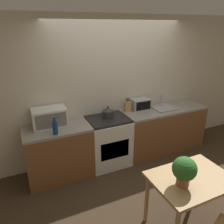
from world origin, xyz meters
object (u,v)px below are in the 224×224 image
(stove_range, at_px, (108,141))
(kettle, at_px, (108,112))
(microwave, at_px, (50,117))
(bottle, at_px, (55,128))
(dining_table, at_px, (191,185))
(toaster_oven, at_px, (140,104))

(stove_range, bearing_deg, kettle, 65.51)
(kettle, height_order, microwave, microwave)
(stove_range, height_order, kettle, kettle)
(kettle, distance_m, microwave, 0.99)
(microwave, relative_size, bottle, 1.96)
(bottle, xyz_separation_m, dining_table, (1.27, -1.49, -0.35))
(microwave, bearing_deg, dining_table, -54.62)
(stove_range, distance_m, bottle, 1.11)
(stove_range, xyz_separation_m, kettle, (0.03, 0.06, 0.54))
(stove_range, relative_size, kettle, 4.28)
(toaster_oven, bearing_deg, microwave, -178.45)
(stove_range, xyz_separation_m, toaster_oven, (0.75, 0.17, 0.56))
(kettle, distance_m, bottle, 1.00)
(microwave, distance_m, dining_table, 2.27)
(microwave, distance_m, bottle, 0.34)
(microwave, xyz_separation_m, bottle, (0.02, -0.33, -0.04))
(kettle, height_order, dining_table, kettle)
(microwave, xyz_separation_m, toaster_oven, (1.71, 0.05, -0.04))
(microwave, height_order, toaster_oven, microwave)
(bottle, bearing_deg, stove_range, 12.86)
(stove_range, xyz_separation_m, microwave, (-0.96, 0.12, 0.60))
(microwave, relative_size, toaster_oven, 1.51)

